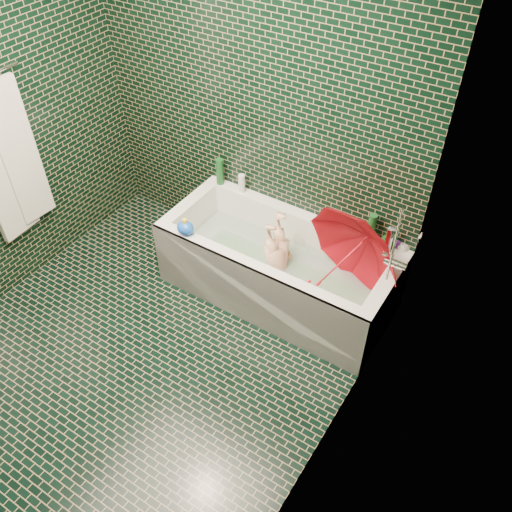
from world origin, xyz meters
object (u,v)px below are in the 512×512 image
Objects in this scene: rubber_duck at (368,236)px; bath_toy at (185,228)px; bathtub at (277,274)px; umbrella at (341,262)px; child at (279,265)px.

bath_toy reaches higher than rubber_duck.
bathtub is 2.46× the size of umbrella.
rubber_duck is 1.28m from bath_toy.
umbrella is 6.04× the size of rubber_duck.
bathtub is at bearing -162.21° from umbrella.
bath_toy is at bearing -146.63° from umbrella.
umbrella is at bearing -98.55° from rubber_duck.
child is 5.75× the size of bath_toy.
umbrella is at bearing -0.15° from bathtub.
bathtub is 12.30× the size of bath_toy.
child is at bearing 7.55° from bathtub.
umbrella reaches higher than rubber_duck.
bath_toy reaches higher than bathtub.
child is 6.96× the size of rubber_duck.
rubber_duck reaches higher than bathtub.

